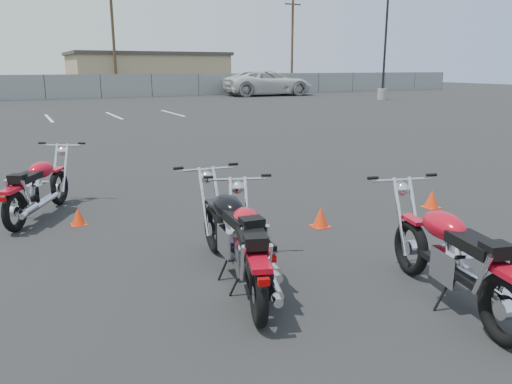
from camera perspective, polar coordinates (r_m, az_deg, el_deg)
name	(u,v)px	position (r m, az deg, el deg)	size (l,w,h in m)	color
ground	(263,252)	(6.57, 0.79, -6.85)	(120.00, 120.00, 0.00)	black
motorcycle_front_red	(38,188)	(8.65, -23.67, 0.45)	(1.44, 2.06, 1.06)	black
motorcycle_second_black	(235,233)	(5.72, -2.47, -4.72)	(0.87, 2.26, 1.11)	black
motorcycle_third_red	(249,249)	(5.30, -0.76, -6.49)	(1.12, 2.15, 1.06)	black
motorcycle_rear_red	(454,257)	(5.38, 21.69, -6.92)	(1.03, 2.28, 1.12)	black
training_cone_near	(321,217)	(7.59, 7.40, -2.84)	(0.26, 0.26, 0.31)	#F0330C
training_cone_far	(432,199)	(9.06, 19.44, -0.74)	(0.26, 0.26, 0.31)	#F0330C
training_cone_extra	(78,216)	(8.09, -19.65, -2.64)	(0.22, 0.22, 0.26)	#F0330C
light_pole_east	(384,65)	(38.47, 14.42, 13.89)	(0.80, 0.70, 9.72)	gray
chainlink_fence	(45,87)	(40.57, -22.99, 10.98)	(80.06, 0.06, 1.80)	slate
tan_building_east	(147,72)	(51.08, -12.35, 13.25)	(14.40, 9.40, 3.70)	tan
utility_pole_c	(113,38)	(45.37, -15.99, 16.55)	(1.80, 0.24, 9.00)	#3F2C1D
utility_pole_d	(292,43)	(52.82, 4.16, 16.61)	(1.80, 0.24, 9.00)	#3F2C1D
parking_line_stripes	(14,120)	(25.55, -25.95, 7.44)	(15.12, 4.00, 0.01)	silver
white_van	(268,76)	(42.86, 1.42, 13.16)	(8.64, 3.45, 3.28)	silver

